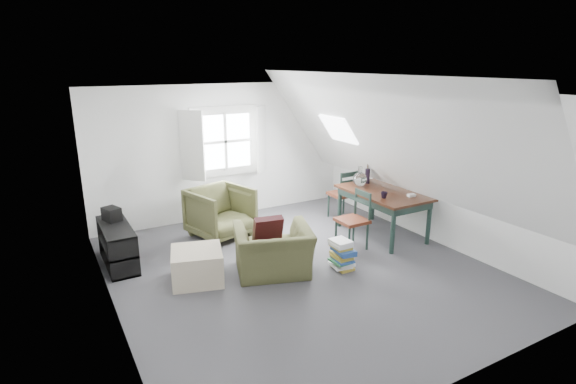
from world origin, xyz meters
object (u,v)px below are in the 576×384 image
dining_table (383,197)px  dining_chair_near (354,219)px  media_shelf (118,248)px  armchair_near (273,273)px  dining_chair_far (343,194)px  magazine_stack (342,255)px  armchair_far (222,236)px  ottoman (197,266)px

dining_table → dining_chair_near: (-0.77, -0.21, -0.19)m
media_shelf → armchair_near: bearing=-34.7°
armchair_near → media_shelf: (-1.84, 1.36, 0.27)m
dining_chair_far → dining_chair_near: bearing=76.6°
armchair_near → dining_table: (2.31, 0.39, 0.67)m
dining_chair_near → magazine_stack: (-0.61, -0.53, -0.27)m
armchair_near → armchair_far: 1.69m
dining_chair_far → media_shelf: dining_chair_far is taller
dining_chair_far → magazine_stack: dining_chair_far is taller
armchair_far → media_shelf: bearing=174.4°
dining_chair_near → dining_table: bearing=98.0°
armchair_near → media_shelf: media_shelf is taller
armchair_near → magazine_stack: 1.02m
armchair_far → magazine_stack: 2.31m
ottoman → dining_table: dining_table is taller
dining_table → dining_chair_far: dining_chair_far is taller
armchair_far → dining_chair_far: 2.41m
media_shelf → ottoman: bearing=-49.6°
armchair_near → dining_table: dining_table is taller
armchair_near → armchair_far: armchair_far is taller
armchair_near → dining_chair_far: (2.23, 1.39, 0.49)m
magazine_stack → dining_chair_far: bearing=53.5°
dining_chair_near → armchair_near: bearing=-91.2°
armchair_near → ottoman: (-1.00, 0.31, 0.22)m
armchair_far → magazine_stack: magazine_stack is taller
armchair_near → dining_table: size_ratio=0.67×
dining_chair_near → magazine_stack: dining_chair_near is taller
dining_table → dining_chair_far: (-0.08, 1.01, -0.18)m
ottoman → dining_chair_near: 2.56m
armchair_near → magazine_stack: magazine_stack is taller
armchair_far → media_shelf: media_shelf is taller
dining_table → dining_chair_far: 1.03m
armchair_far → dining_table: (2.42, -1.30, 0.67)m
dining_table → magazine_stack: bearing=-150.3°
dining_table → dining_chair_near: bearing=-163.1°
dining_chair_near → media_shelf: bearing=-117.0°
ottoman → dining_chair_far: 3.42m
armchair_far → ottoman: 1.66m
armchair_near → media_shelf: 2.30m
armchair_near → magazine_stack: bearing=177.2°
ottoman → dining_table: (3.31, 0.08, 0.45)m
armchair_far → magazine_stack: (1.04, -2.05, 0.22)m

